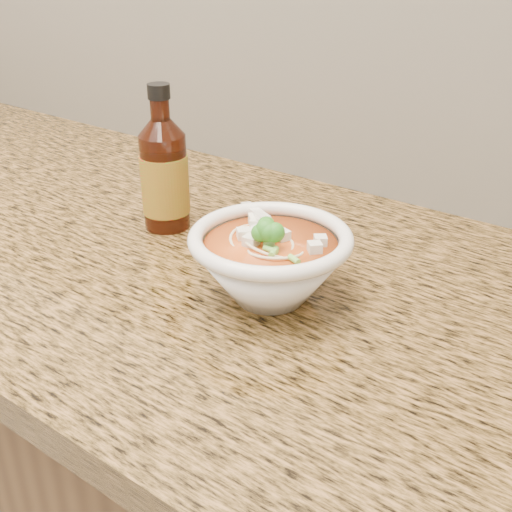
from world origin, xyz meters
The scene contains 4 objects.
cabinet centered at (0.00, 1.68, 0.43)m, with size 4.00×0.65×0.86m, color #362110.
counter_slab centered at (0.00, 1.68, 0.88)m, with size 4.00×0.68×0.04m, color olive.
soup_bowl centered at (0.33, 1.62, 0.94)m, with size 0.19×0.18×0.10m.
hot_sauce_bottle centered at (0.10, 1.70, 0.98)m, with size 0.09×0.09×0.20m.
Camera 1 is at (0.70, 1.10, 1.28)m, focal length 45.00 mm.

